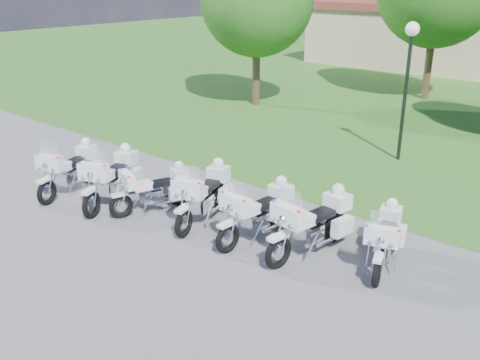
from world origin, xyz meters
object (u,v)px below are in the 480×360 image
Objects in this scene: motorcycle_2 at (155,188)px; motorcycle_6 at (385,237)px; motorcycle_3 at (204,193)px; motorcycle_4 at (259,211)px; motorcycle_1 at (112,177)px; lamp_post at (409,58)px; motorcycle_5 at (313,222)px; motorcycle_0 at (70,168)px.

motorcycle_6 is (5.83, 1.20, 0.00)m from motorcycle_2.
motorcycle_3 reaches higher than motorcycle_4.
lamp_post is (4.45, 8.30, 2.60)m from motorcycle_1.
motorcycle_2 is at bearing 14.18° from motorcycle_4.
motorcycle_2 is 4.42m from motorcycle_5.
motorcycle_4 is at bearing 172.88° from motorcycle_0.
lamp_post reaches higher than motorcycle_5.
motorcycle_1 is 1.12× the size of motorcycle_6.
motorcycle_2 is 1.43m from motorcycle_3.
lamp_post reaches higher than motorcycle_0.
motorcycle_6 is at bearing -68.34° from lamp_post.
lamp_post is (-1.23, 7.27, 2.61)m from motorcycle_5.
motorcycle_4 is (5.87, 1.09, -0.01)m from motorcycle_0.
motorcycle_5 is (4.37, 0.68, 0.10)m from motorcycle_2.
motorcycle_1 is 0.55× the size of lamp_post.
lamp_post reaches higher than motorcycle_3.
motorcycle_2 is 0.48× the size of lamp_post.
motorcycle_6 is at bearing -160.52° from motorcycle_4.
motorcycle_4 is at bearing 168.78° from motorcycle_1.
motorcycle_3 is (2.68, 0.75, -0.02)m from motorcycle_1.
motorcycle_2 is at bearing 17.76° from motorcycle_5.
motorcycle_5 is at bearing 2.05° from motorcycle_6.
motorcycle_1 reaches higher than motorcycle_4.
motorcycle_2 is at bearing -5.80° from motorcycle_6.
motorcycle_2 is 0.87× the size of motorcycle_3.
lamp_post reaches higher than motorcycle_1.
motorcycle_5 is 7.82m from lamp_post.
motorcycle_1 reaches higher than motorcycle_2.
motorcycle_1 reaches higher than motorcycle_0.
motorcycle_0 is 0.99× the size of motorcycle_4.
motorcycle_0 is 10.78m from lamp_post.
motorcycle_2 is 0.98× the size of motorcycle_6.
motorcycle_3 is at bearing 7.88° from motorcycle_4.
motorcycle_5 is 1.55m from motorcycle_6.
motorcycle_6 is (2.80, 0.71, -0.05)m from motorcycle_4.
motorcycle_4 is at bearing -3.07° from motorcycle_6.
motorcycle_3 is 1.13× the size of motorcycle_6.
motorcycle_2 is at bearing 172.78° from motorcycle_1.
motorcycle_6 is at bearing -148.79° from motorcycle_2.
motorcycle_2 is 3.07m from motorcycle_4.
motorcycle_0 is 1.10× the size of motorcycle_6.
motorcycle_3 is 8.19m from lamp_post.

